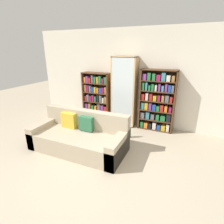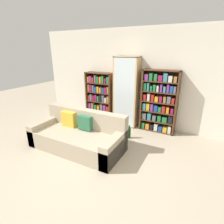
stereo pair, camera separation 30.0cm
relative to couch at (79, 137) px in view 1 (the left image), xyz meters
The scene contains 7 objects.
ground_plane 0.90m from the couch, 45.49° to the right, with size 16.00×16.00×0.00m, color tan.
wall_back 2.29m from the couch, 72.68° to the left, with size 6.22×0.06×2.70m.
couch is the anchor object (origin of this frame).
bookshelf_left 1.84m from the couch, 104.93° to the left, with size 0.87×0.32×1.49m.
display_cabinet 1.90m from the couch, 75.57° to the left, with size 0.69×0.36×1.96m.
bookshelf_right 2.27m from the couch, 51.55° to the left, with size 0.93×0.32×1.66m.
wine_bottle 1.28m from the couch, 47.18° to the left, with size 0.08×0.08×0.35m.
Camera 1 is at (1.45, -2.31, 2.12)m, focal length 28.00 mm.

